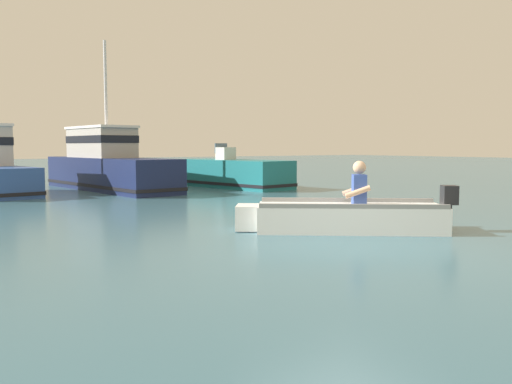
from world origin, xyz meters
TOP-DOWN VIEW (x-y plane):
  - ground_plane at (0.00, 0.00)m, footprint 120.00×120.00m
  - rowboat_with_person at (1.04, 1.07)m, footprint 3.26×2.82m
  - moored_boat_navy at (0.86, 12.09)m, footprint 2.30×6.92m
  - moored_boat_teal at (4.78, 10.53)m, footprint 2.26×4.92m

SIDE VIEW (x-z plane):
  - ground_plane at x=0.00m, z-range 0.00..0.00m
  - rowboat_with_person at x=1.04m, z-range -0.34..0.85m
  - moored_boat_teal at x=4.78m, z-range -0.31..1.23m
  - moored_boat_navy at x=0.86m, z-range -1.64..3.24m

